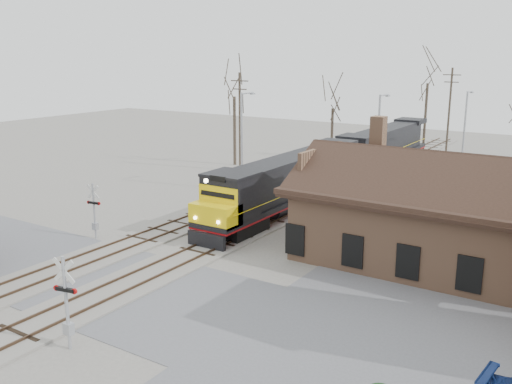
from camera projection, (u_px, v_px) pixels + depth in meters
ground at (123, 287)px, 28.86m from camera, size 140.00×140.00×0.00m
road at (123, 287)px, 28.86m from camera, size 60.00×9.00×0.03m
track_main at (275, 217)px, 41.09m from camera, size 3.40×90.00×0.24m
track_siding at (225, 208)px, 43.46m from camera, size 3.40×90.00×0.24m
depot at (432, 222)px, 31.77m from camera, size 15.20×9.31×7.90m
locomotive_lead at (283, 184)px, 41.39m from camera, size 2.91×19.48×4.32m
locomotive_trailing at (381, 147)px, 57.50m from camera, size 2.91×19.48×4.09m
crossbuck_near at (67, 306)px, 22.45m from camera, size 1.11×0.31×3.93m
crossbuck_far at (94, 212)px, 36.11m from camera, size 1.03×0.27×3.61m
streetlight_a at (243, 136)px, 48.31m from camera, size 0.25×2.04×8.35m
streetlight_b at (379, 141)px, 45.13m from camera, size 0.25×2.04×8.42m
streetlight_c at (465, 130)px, 52.64m from camera, size 0.25×2.04×8.18m
utility_pole_a at (240, 120)px, 56.16m from camera, size 2.00×0.24×9.72m
utility_pole_b at (449, 110)px, 65.00m from camera, size 2.00×0.24×9.95m
tree_a at (234, 85)px, 58.59m from camera, size 4.78×4.78×11.71m
tree_b at (333, 100)px, 63.12m from camera, size 3.70×3.70×9.07m
tree_c at (428, 72)px, 66.42m from camera, size 5.40×5.40×13.23m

